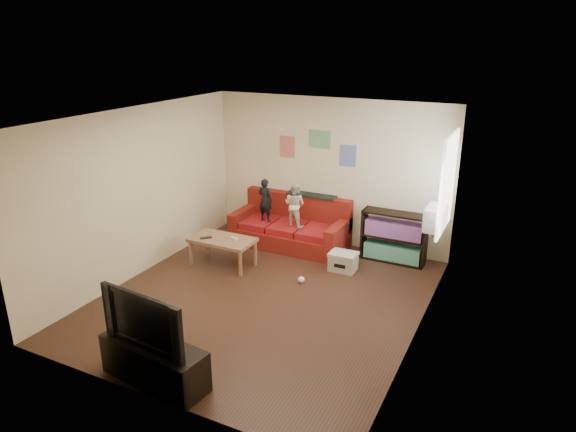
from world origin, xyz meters
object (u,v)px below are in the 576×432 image
at_px(sofa, 291,228).
at_px(coffee_table, 223,242).
at_px(child_b, 295,204).
at_px(tv_stand, 155,362).
at_px(bookshelf, 394,240).
at_px(child_a, 265,200).
at_px(television, 150,317).
at_px(file_box, 343,261).

bearing_deg(sofa, coffee_table, -115.19).
height_order(sofa, child_b, child_b).
height_order(sofa, tv_stand, sofa).
xyz_separation_m(child_b, bookshelf, (1.76, 0.28, -0.46)).
bearing_deg(bookshelf, child_a, -173.35).
bearing_deg(television, sofa, 100.85).
bearing_deg(coffee_table, television, -71.02).
height_order(child_b, coffee_table, child_b).
bearing_deg(tv_stand, file_box, 83.13).
relative_size(child_a, tv_stand, 0.62).
bearing_deg(television, bookshelf, 76.75).
xyz_separation_m(child_a, bookshelf, (2.36, 0.28, -0.46)).
height_order(file_box, tv_stand, tv_stand).
bearing_deg(file_box, television, -103.50).
relative_size(sofa, bookshelf, 1.92).
relative_size(child_b, tv_stand, 0.63).
bearing_deg(child_a, bookshelf, -166.91).
relative_size(file_box, tv_stand, 0.34).
relative_size(child_b, bookshelf, 0.74).
bearing_deg(tv_stand, sofa, 101.74).
relative_size(sofa, tv_stand, 1.62).
bearing_deg(child_a, television, 107.87).
distance_m(child_a, coffee_table, 1.27).
distance_m(coffee_table, television, 3.17).
xyz_separation_m(sofa, tv_stand, (0.39, -4.32, -0.07)).
bearing_deg(child_b, television, 100.17).
bearing_deg(child_a, tv_stand, 107.87).
distance_m(file_box, tv_stand, 3.79).
relative_size(child_b, coffee_table, 0.76).
xyz_separation_m(child_b, file_box, (1.12, -0.47, -0.70)).
distance_m(tv_stand, television, 0.58).
bearing_deg(sofa, child_b, -49.39).
distance_m(bookshelf, tv_stand, 4.68).
xyz_separation_m(sofa, coffee_table, (-0.64, -1.35, 0.11)).
bearing_deg(child_b, bookshelf, -164.24).
xyz_separation_m(coffee_table, tv_stand, (1.02, -2.97, -0.17)).
height_order(sofa, child_a, child_a).
xyz_separation_m(child_a, file_box, (1.72, -0.47, -0.69)).
bearing_deg(coffee_table, file_box, 20.49).
height_order(coffee_table, file_box, coffee_table).
bearing_deg(file_box, child_a, 164.83).
height_order(sofa, television, television).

